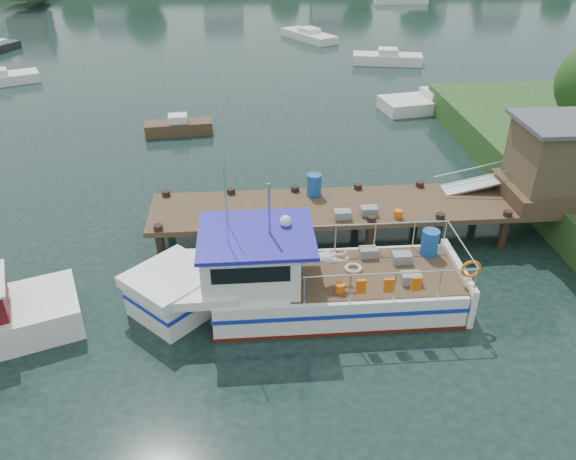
{
  "coord_description": "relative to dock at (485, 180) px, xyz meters",
  "views": [
    {
      "loc": [
        -2.36,
        -18.33,
        11.35
      ],
      "look_at": [
        -1.0,
        -1.5,
        1.3
      ],
      "focal_mm": 35.0,
      "sensor_mm": 36.0,
      "label": 1
    }
  ],
  "objects": [
    {
      "name": "moored_far",
      "position": [
        11.0,
        54.45,
        -1.84
      ],
      "size": [
        6.53,
        2.51,
        1.09
      ],
      "rotation": [
        0.0,
        0.0,
        0.21
      ],
      "color": "silver",
      "rests_on": "ground"
    },
    {
      "name": "lobster_boat",
      "position": [
        -7.53,
        -4.13,
        -1.29
      ],
      "size": [
        11.02,
        3.33,
        5.24
      ],
      "rotation": [
        0.0,
        0.0,
        -0.0
      ],
      "color": "silver",
      "rests_on": "ground"
    },
    {
      "name": "moored_c",
      "position": [
        3.27,
        14.81,
        -1.81
      ],
      "size": [
        7.72,
        3.78,
        1.17
      ],
      "rotation": [
        0.0,
        0.0,
        0.0
      ],
      "color": "silver",
      "rests_on": "ground"
    },
    {
      "name": "dock",
      "position": [
        0.0,
        0.0,
        0.0
      ],
      "size": [
        16.6,
        3.0,
        4.78
      ],
      "color": "#483422",
      "rests_on": "ground"
    },
    {
      "name": "moored_rowboat",
      "position": [
        -12.54,
        11.68,
        -1.85
      ],
      "size": [
        3.77,
        1.63,
        1.06
      ],
      "rotation": [
        0.0,
        0.0,
        -0.42
      ],
      "color": "#483422",
      "rests_on": "ground"
    },
    {
      "name": "ground_plane",
      "position": [
        -6.51,
        -0.01,
        -2.24
      ],
      "size": [
        160.0,
        160.0,
        0.0
      ],
      "primitive_type": "plane",
      "color": "black"
    },
    {
      "name": "moored_b",
      "position": [
        2.52,
        25.67,
        -1.8
      ],
      "size": [
        5.61,
        2.86,
        1.18
      ],
      "rotation": [
        0.0,
        0.0,
        0.41
      ],
      "color": "silver",
      "rests_on": "ground"
    },
    {
      "name": "moored_d",
      "position": [
        -2.65,
        34.86,
        -1.85
      ],
      "size": [
        4.87,
        6.36,
        1.04
      ],
      "rotation": [
        0.0,
        0.0,
        -0.0
      ],
      "color": "silver",
      "rests_on": "ground"
    },
    {
      "name": "moored_e",
      "position": [
        -29.3,
        32.48,
        -1.89
      ],
      "size": [
        2.43,
        3.6,
        0.95
      ],
      "rotation": [
        0.0,
        0.0,
        -0.23
      ],
      "color": "black",
      "rests_on": "ground"
    }
  ]
}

